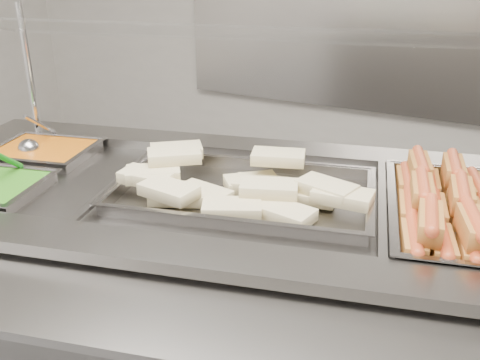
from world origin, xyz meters
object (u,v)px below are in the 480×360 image
at_px(steam_counter, 224,318).
at_px(pan_hotdogs, 459,224).
at_px(ladle, 30,148).
at_px(pan_wraps, 244,197).
at_px(sneeze_guard, 241,39).

xyz_separation_m(steam_counter, pan_hotdogs, (0.64, 0.16, 0.43)).
bearing_deg(ladle, pan_wraps, 3.79).
height_order(pan_hotdogs, ladle, ladle).
bearing_deg(pan_wraps, sneeze_guard, 119.08).
distance_m(steam_counter, pan_wraps, 0.45).
relative_size(pan_wraps, ladle, 3.98).
relative_size(sneeze_guard, ladle, 8.81).
relative_size(steam_counter, pan_hotdogs, 3.29).
xyz_separation_m(sneeze_guard, ladle, (-0.68, -0.26, -0.37)).
distance_m(pan_wraps, ladle, 0.79).
distance_m(steam_counter, sneeze_guard, 0.88).
bearing_deg(steam_counter, ladle, -177.06).
height_order(sneeze_guard, pan_wraps, sneeze_guard).
height_order(sneeze_guard, pan_hotdogs, sneeze_guard).
relative_size(pan_hotdogs, ladle, 3.24).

